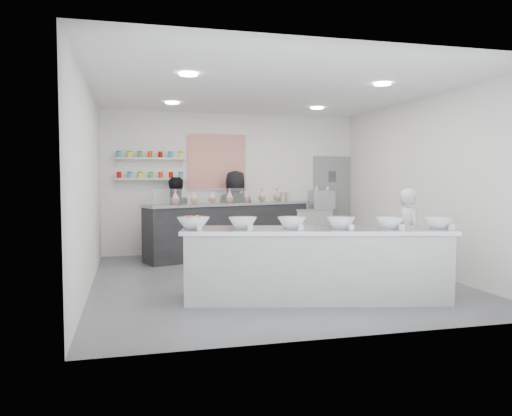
{
  "coord_description": "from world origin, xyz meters",
  "views": [
    {
      "loc": [
        -2.16,
        -7.63,
        1.64
      ],
      "look_at": [
        -0.13,
        0.4,
        1.12
      ],
      "focal_mm": 35.0,
      "sensor_mm": 36.0,
      "label": 1
    }
  ],
  "objects_px": {
    "espresso_machine": "(322,200)",
    "espresso_ledge": "(303,230)",
    "back_bar": "(230,230)",
    "staff_left": "(174,217)",
    "staff_right": "(236,213)",
    "prep_counter": "(316,264)",
    "woman_prep": "(409,236)"
  },
  "relations": [
    {
      "from": "espresso_machine",
      "to": "staff_right",
      "type": "relative_size",
      "value": 0.29
    },
    {
      "from": "espresso_ledge",
      "to": "staff_left",
      "type": "xyz_separation_m",
      "value": [
        -2.85,
        -0.15,
        0.35
      ]
    },
    {
      "from": "back_bar",
      "to": "woman_prep",
      "type": "xyz_separation_m",
      "value": [
        2.16,
        -3.25,
        0.18
      ]
    },
    {
      "from": "woman_prep",
      "to": "staff_right",
      "type": "height_order",
      "value": "staff_right"
    },
    {
      "from": "espresso_machine",
      "to": "back_bar",
      "type": "bearing_deg",
      "value": -169.61
    },
    {
      "from": "espresso_machine",
      "to": "prep_counter",
      "type": "bearing_deg",
      "value": -112.6
    },
    {
      "from": "back_bar",
      "to": "staff_left",
      "type": "bearing_deg",
      "value": 148.19
    },
    {
      "from": "espresso_ledge",
      "to": "prep_counter",
      "type": "bearing_deg",
      "value": -107.39
    },
    {
      "from": "prep_counter",
      "to": "woman_prep",
      "type": "distance_m",
      "value": 1.86
    },
    {
      "from": "espresso_machine",
      "to": "staff_left",
      "type": "bearing_deg",
      "value": -177.4
    },
    {
      "from": "back_bar",
      "to": "staff_left",
      "type": "distance_m",
      "value": 1.16
    },
    {
      "from": "back_bar",
      "to": "woman_prep",
      "type": "distance_m",
      "value": 3.9
    },
    {
      "from": "back_bar",
      "to": "staff_right",
      "type": "xyz_separation_m",
      "value": [
        0.18,
        0.25,
        0.33
      ]
    },
    {
      "from": "prep_counter",
      "to": "staff_right",
      "type": "bearing_deg",
      "value": 106.67
    },
    {
      "from": "espresso_machine",
      "to": "staff_right",
      "type": "bearing_deg",
      "value": -175.73
    },
    {
      "from": "espresso_machine",
      "to": "espresso_ledge",
      "type": "bearing_deg",
      "value": 180.0
    },
    {
      "from": "prep_counter",
      "to": "staff_right",
      "type": "height_order",
      "value": "staff_right"
    },
    {
      "from": "woman_prep",
      "to": "staff_left",
      "type": "relative_size",
      "value": 0.9
    },
    {
      "from": "prep_counter",
      "to": "staff_left",
      "type": "xyz_separation_m",
      "value": [
        -1.52,
        4.1,
        0.34
      ]
    },
    {
      "from": "prep_counter",
      "to": "staff_left",
      "type": "relative_size",
      "value": 2.16
    },
    {
      "from": "woman_prep",
      "to": "staff_left",
      "type": "bearing_deg",
      "value": 44.73
    },
    {
      "from": "staff_left",
      "to": "staff_right",
      "type": "height_order",
      "value": "staff_right"
    },
    {
      "from": "back_bar",
      "to": "espresso_machine",
      "type": "height_order",
      "value": "espresso_machine"
    },
    {
      "from": "espresso_machine",
      "to": "staff_left",
      "type": "height_order",
      "value": "staff_left"
    },
    {
      "from": "espresso_machine",
      "to": "staff_left",
      "type": "xyz_separation_m",
      "value": [
        -3.28,
        -0.15,
        -0.31
      ]
    },
    {
      "from": "back_bar",
      "to": "espresso_machine",
      "type": "xyz_separation_m",
      "value": [
        2.18,
        0.4,
        0.57
      ]
    },
    {
      "from": "prep_counter",
      "to": "woman_prep",
      "type": "bearing_deg",
      "value": 32.41
    },
    {
      "from": "staff_left",
      "to": "espresso_machine",
      "type": "bearing_deg",
      "value": 159.01
    },
    {
      "from": "espresso_ledge",
      "to": "staff_left",
      "type": "relative_size",
      "value": 0.77
    },
    {
      "from": "espresso_machine",
      "to": "staff_left",
      "type": "distance_m",
      "value": 3.3
    },
    {
      "from": "back_bar",
      "to": "staff_right",
      "type": "bearing_deg",
      "value": 35.43
    },
    {
      "from": "espresso_ledge",
      "to": "staff_right",
      "type": "xyz_separation_m",
      "value": [
        -1.56,
        -0.15,
        0.42
      ]
    }
  ]
}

